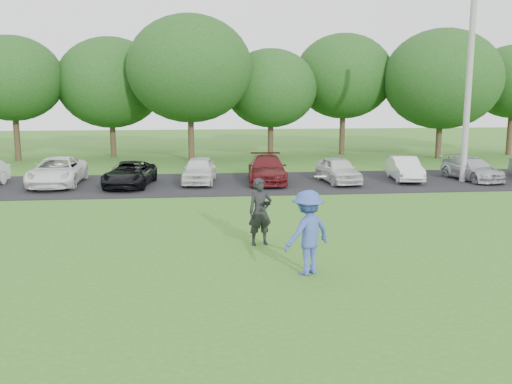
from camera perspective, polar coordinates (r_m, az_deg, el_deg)
ground at (r=13.66m, az=1.56°, el=-7.97°), size 100.00×100.00×0.00m
parking_lot at (r=26.26m, az=-2.19°, el=0.88°), size 32.00×6.50×0.03m
utility_pole at (r=28.09m, az=20.52°, el=10.41°), size 0.28×0.28×9.36m
frisbee_player at (r=13.30m, az=5.19°, el=-4.04°), size 1.48×1.30×2.36m
camera_bystander at (r=15.74m, az=0.42°, el=-1.99°), size 0.76×0.59×1.87m
parked_cars at (r=26.02m, az=-4.24°, el=2.11°), size 30.48×4.87×1.24m
tree_row at (r=35.78m, az=-0.86°, el=11.22°), size 42.39×9.85×8.64m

